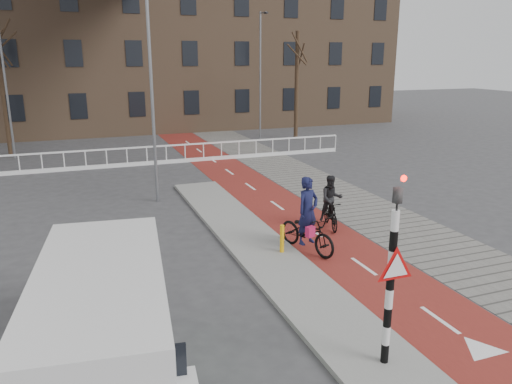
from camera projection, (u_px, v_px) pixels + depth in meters
name	position (u px, v px, depth m)	size (l,w,h in m)	color
ground	(354.00, 311.00, 11.10)	(120.00, 120.00, 0.00)	#38383A
bike_lane	(258.00, 192.00, 20.63)	(2.50, 60.00, 0.01)	maroon
sidewalk	(319.00, 186.00, 21.58)	(3.00, 60.00, 0.01)	slate
curb_island	(261.00, 249.00, 14.46)	(1.80, 16.00, 0.12)	gray
traffic_signal	(392.00, 267.00, 8.54)	(0.80, 0.80, 3.68)	black
bollard	(282.00, 239.00, 13.99)	(0.12, 0.12, 0.80)	#FDB70E
cyclist_near	(307.00, 227.00, 14.28)	(1.37, 2.27, 2.20)	black
cyclist_far	(331.00, 206.00, 16.21)	(0.85, 1.67, 1.76)	black
van	(103.00, 328.00, 8.22)	(2.61, 5.27, 2.18)	silver
railing	(86.00, 164.00, 24.69)	(28.00, 0.10, 0.99)	silver
townhouse_row	(97.00, 23.00, 36.92)	(46.00, 10.00, 15.90)	#7F6047
tree_mid	(3.00, 94.00, 27.70)	(0.23, 0.23, 6.85)	#2F2114
tree_right	(297.00, 86.00, 33.15)	(0.27, 0.27, 7.01)	#2F2114
streetlight_near	(152.00, 96.00, 18.30)	(0.12, 0.12, 8.10)	slate
streetlight_left	(7.00, 90.00, 26.52)	(0.12, 0.12, 7.36)	slate
streetlight_right	(260.00, 77.00, 32.96)	(0.12, 0.12, 8.18)	slate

